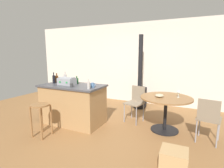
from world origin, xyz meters
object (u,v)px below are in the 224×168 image
at_px(bottle_4, 57,79).
at_px(cup_1, 72,85).
at_px(bottle_1, 65,78).
at_px(serving_bowl, 159,95).
at_px(dining_table, 166,105).
at_px(folding_chair_far, 136,101).
at_px(wood_stove, 140,91).
at_px(cardboard_box, 174,160).
at_px(toolbox, 67,81).
at_px(bottle_2, 89,85).
at_px(bottle_0, 54,79).
at_px(wine_glass, 179,92).
at_px(wooden_stool, 41,112).
at_px(cup_0, 93,85).
at_px(kitchen_island, 73,104).
at_px(bottle_3, 77,81).
at_px(folding_chair_near, 209,117).

xyz_separation_m(bottle_4, cup_1, (0.75, -0.36, -0.05)).
bearing_deg(bottle_1, serving_bowl, 3.45).
distance_m(dining_table, serving_bowl, 0.26).
distance_m(folding_chair_far, wood_stove, 1.12).
xyz_separation_m(bottle_4, cardboard_box, (2.98, -0.95, -0.87)).
bearing_deg(dining_table, bottle_4, -172.22).
relative_size(dining_table, wood_stove, 0.49).
bearing_deg(toolbox, bottle_2, -16.75).
distance_m(folding_chair_far, bottle_0, 2.11).
bearing_deg(wine_glass, bottle_2, -153.52).
bearing_deg(bottle_0, bottle_1, 66.16).
distance_m(dining_table, cardboard_box, 1.42).
bearing_deg(wine_glass, wooden_stool, -149.99).
xyz_separation_m(cup_0, wine_glass, (1.71, 0.66, -0.13)).
height_order(toolbox, cup_0, toolbox).
distance_m(kitchen_island, wooden_stool, 0.85).
xyz_separation_m(dining_table, cup_1, (-1.92, -0.72, 0.40)).
distance_m(cup_1, cardboard_box, 2.45).
height_order(folding_chair_far, cardboard_box, folding_chair_far).
bearing_deg(toolbox, folding_chair_far, 27.97).
relative_size(bottle_2, cup_1, 1.93).
distance_m(folding_chair_far, bottle_3, 1.54).
bearing_deg(bottle_3, dining_table, 8.06).
distance_m(kitchen_island, bottle_1, 0.77).
relative_size(wood_stove, bottle_2, 10.44).
xyz_separation_m(toolbox, cup_1, (0.29, -0.20, -0.04)).
distance_m(wooden_stool, bottle_4, 1.18).
height_order(folding_chair_far, toolbox, toolbox).
xyz_separation_m(dining_table, toolbox, (-2.22, -0.52, 0.45)).
xyz_separation_m(folding_chair_far, cardboard_box, (1.06, -1.57, -0.36)).
distance_m(cup_0, cup_1, 0.47).
xyz_separation_m(kitchen_island, bottle_1, (-0.44, 0.28, 0.57)).
distance_m(dining_table, bottle_3, 2.16).
relative_size(kitchen_island, cup_0, 12.43).
xyz_separation_m(folding_chair_near, wine_glass, (-0.56, 0.33, 0.35)).
distance_m(folding_chair_near, bottle_2, 2.38).
xyz_separation_m(kitchen_island, cup_1, (0.17, -0.23, 0.51)).
distance_m(dining_table, wood_stove, 1.66).
relative_size(dining_table, cup_0, 8.95).
height_order(bottle_0, bottle_3, bottle_0).
distance_m(toolbox, cup_0, 0.74).
height_order(wooden_stool, cup_0, cup_0).
bearing_deg(wood_stove, bottle_2, -103.44).
bearing_deg(folding_chair_far, bottle_3, -157.67).
bearing_deg(toolbox, dining_table, 13.26).
bearing_deg(cardboard_box, bottle_2, 162.32).
height_order(dining_table, bottle_3, bottle_3).
bearing_deg(folding_chair_far, bottle_4, -162.08).
relative_size(wooden_stool, bottle_4, 2.75).
xyz_separation_m(toolbox, bottle_4, (-0.45, 0.16, 0.01)).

